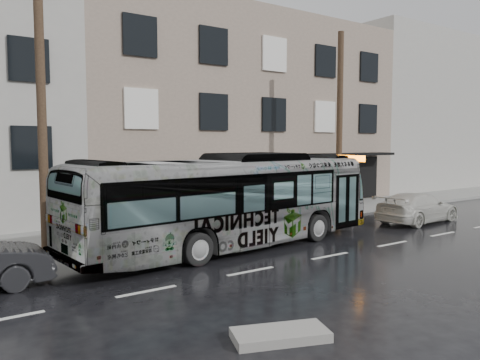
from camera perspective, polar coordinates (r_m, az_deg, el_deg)
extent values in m
plane|color=black|center=(17.52, 5.00, -7.60)|extent=(120.00, 120.00, 0.00)
cube|color=gray|center=(21.43, -3.44, -5.15)|extent=(90.00, 3.60, 0.15)
cube|color=gray|center=(30.44, -3.07, 7.97)|extent=(20.00, 12.00, 11.00)
cube|color=#A3A19A|center=(43.55, 18.91, 7.37)|extent=(18.00, 12.00, 12.00)
cylinder|color=#4A3725|center=(24.01, 12.04, 6.76)|extent=(0.30, 0.30, 9.00)
cylinder|color=#4A3725|center=(16.84, -23.02, 7.48)|extent=(0.30, 0.30, 9.00)
cylinder|color=slate|center=(24.92, 13.65, -0.95)|extent=(0.06, 0.06, 2.40)
imported|color=#B2B2B2|center=(16.34, -1.14, -2.58)|extent=(12.11, 3.97, 3.31)
imported|color=beige|center=(23.16, 20.80, -3.16)|extent=(4.89, 2.27, 1.38)
cube|color=#9B9893|center=(9.27, 4.94, -18.29)|extent=(1.97, 1.37, 0.18)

